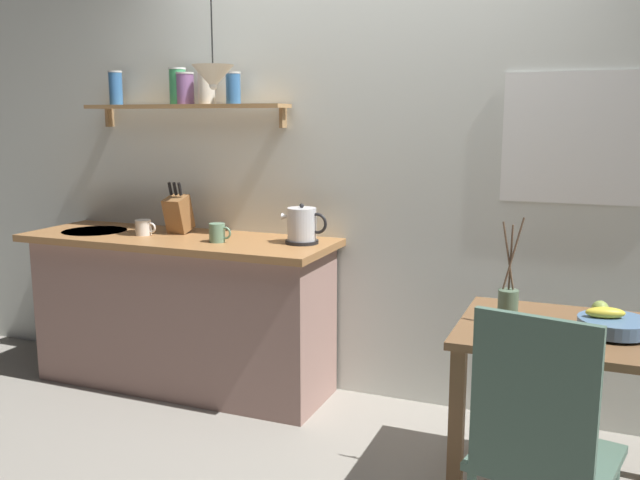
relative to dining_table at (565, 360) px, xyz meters
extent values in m
plane|color=gray|center=(-1.13, 0.14, -0.61)|extent=(14.00, 14.00, 0.00)
cube|color=silver|center=(-0.93, 0.79, 0.74)|extent=(6.80, 0.10, 2.70)
cube|color=white|center=(0.00, 0.74, 0.86)|extent=(0.76, 0.01, 0.63)
cube|color=silver|center=(0.00, 0.74, 0.86)|extent=(0.70, 0.01, 0.57)
cube|color=gray|center=(-2.13, 0.46, -0.18)|extent=(1.74, 0.52, 0.86)
cube|color=#9E6B3D|center=(-2.13, 0.44, 0.27)|extent=(1.83, 0.63, 0.04)
cylinder|color=#B7BABF|center=(-2.70, 0.42, 0.29)|extent=(0.38, 0.38, 0.01)
cube|color=tan|center=(-2.18, 0.63, 1.03)|extent=(1.30, 0.18, 0.02)
cube|color=#99754C|center=(-2.78, 0.71, 0.96)|extent=(0.02, 0.06, 0.12)
cube|color=#99754C|center=(-1.58, 0.71, 0.96)|extent=(0.02, 0.06, 0.12)
cylinder|color=#3366A3|center=(-2.66, 0.63, 1.13)|extent=(0.08, 0.08, 0.19)
cylinder|color=silver|center=(-2.66, 0.63, 1.23)|extent=(0.08, 0.08, 0.01)
cylinder|color=#388E56|center=(-2.22, 0.63, 1.14)|extent=(0.10, 0.10, 0.20)
cylinder|color=silver|center=(-2.22, 0.63, 1.24)|extent=(0.10, 0.10, 0.01)
cylinder|color=#7F5689|center=(-2.17, 0.63, 1.12)|extent=(0.10, 0.10, 0.17)
cylinder|color=silver|center=(-2.17, 0.63, 1.21)|extent=(0.11, 0.11, 0.01)
cylinder|color=beige|center=(-2.02, 0.63, 1.13)|extent=(0.10, 0.10, 0.18)
cylinder|color=silver|center=(-2.02, 0.63, 1.22)|extent=(0.10, 0.10, 0.01)
cylinder|color=#3366A3|center=(-1.85, 0.63, 1.12)|extent=(0.08, 0.08, 0.17)
cylinder|color=silver|center=(-1.85, 0.63, 1.21)|extent=(0.09, 0.09, 0.01)
cube|color=brown|center=(0.00, 0.00, 0.12)|extent=(0.84, 0.72, 0.03)
cube|color=brown|center=(-0.37, -0.31, -0.25)|extent=(0.06, 0.06, 0.71)
cube|color=brown|center=(-0.37, 0.31, -0.25)|extent=(0.06, 0.06, 0.71)
cube|color=#4C6B5B|center=(-0.02, -0.57, -0.15)|extent=(0.51, 0.50, 0.03)
cube|color=#4C6B5B|center=(-0.06, -0.76, 0.12)|extent=(0.38, 0.10, 0.52)
cylinder|color=#51759E|center=(0.17, -0.02, 0.14)|extent=(0.12, 0.12, 0.01)
cylinder|color=#51759E|center=(0.17, -0.02, 0.17)|extent=(0.27, 0.27, 0.05)
ellipsoid|color=yellow|center=(0.14, -0.02, 0.22)|extent=(0.16, 0.09, 0.04)
sphere|color=#8EA84C|center=(0.12, 0.01, 0.22)|extent=(0.07, 0.07, 0.07)
cylinder|color=#567056|center=(-0.23, -0.04, 0.21)|extent=(0.08, 0.08, 0.15)
cylinder|color=brown|center=(-0.24, -0.04, 0.42)|extent=(0.06, 0.01, 0.28)
cylinder|color=brown|center=(-0.23, -0.03, 0.41)|extent=(0.01, 0.01, 0.27)
cylinder|color=brown|center=(-0.22, -0.04, 0.43)|extent=(0.07, 0.03, 0.29)
cylinder|color=black|center=(-1.38, 0.51, 0.30)|extent=(0.18, 0.18, 0.02)
cylinder|color=silver|center=(-1.38, 0.51, 0.40)|extent=(0.16, 0.16, 0.17)
sphere|color=black|center=(-1.38, 0.51, 0.50)|extent=(0.02, 0.02, 0.02)
cone|color=silver|center=(-1.48, 0.51, 0.43)|extent=(0.04, 0.04, 0.04)
torus|color=black|center=(-1.29, 0.51, 0.41)|extent=(0.11, 0.02, 0.11)
cube|color=brown|center=(-2.18, 0.54, 0.41)|extent=(0.12, 0.17, 0.23)
cylinder|color=black|center=(-2.21, 0.51, 0.56)|extent=(0.02, 0.04, 0.08)
cylinder|color=black|center=(-2.18, 0.51, 0.56)|extent=(0.02, 0.04, 0.08)
cylinder|color=black|center=(-2.14, 0.51, 0.56)|extent=(0.02, 0.04, 0.08)
cylinder|color=white|center=(-2.33, 0.41, 0.34)|extent=(0.09, 0.09, 0.09)
torus|color=white|center=(-2.28, 0.41, 0.34)|extent=(0.06, 0.01, 0.06)
cylinder|color=slate|center=(-1.82, 0.37, 0.35)|extent=(0.09, 0.09, 0.10)
torus|color=slate|center=(-1.77, 0.37, 0.35)|extent=(0.07, 0.01, 0.07)
cylinder|color=black|center=(-1.85, 0.42, 1.51)|extent=(0.01, 0.01, 0.55)
cone|color=beige|center=(-1.85, 0.42, 1.17)|extent=(0.22, 0.22, 0.13)
sphere|color=white|center=(-1.85, 0.42, 1.13)|extent=(0.04, 0.04, 0.04)
camera|label=1|loc=(0.07, -2.80, 0.97)|focal=38.36mm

